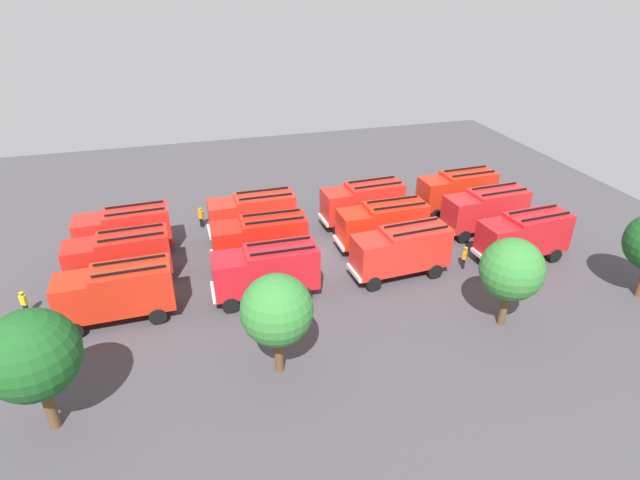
% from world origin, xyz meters
% --- Properties ---
extents(ground_plane, '(66.11, 66.11, 0.00)m').
position_xyz_m(ground_plane, '(0.00, 0.00, 0.00)').
color(ground_plane, '#423F44').
extents(fire_truck_0, '(7.31, 3.02, 3.88)m').
position_xyz_m(fire_truck_0, '(-14.34, -4.64, 2.15)').
color(fire_truck_0, red).
rests_on(fire_truck_0, ground).
extents(fire_truck_1, '(7.32, 3.06, 3.88)m').
position_xyz_m(fire_truck_1, '(-5.12, -4.41, 2.15)').
color(fire_truck_1, red).
rests_on(fire_truck_1, ground).
extents(fire_truck_2, '(7.23, 2.83, 3.88)m').
position_xyz_m(fire_truck_2, '(4.47, -4.64, 2.15)').
color(fire_truck_2, red).
rests_on(fire_truck_2, ground).
extents(fire_truck_3, '(7.31, 3.05, 3.88)m').
position_xyz_m(fire_truck_3, '(14.52, -4.42, 2.15)').
color(fire_truck_3, red).
rests_on(fire_truck_3, ground).
extents(fire_truck_4, '(7.32, 3.07, 3.88)m').
position_xyz_m(fire_truck_4, '(-14.54, -0.19, 2.15)').
color(fire_truck_4, red).
rests_on(fire_truck_4, ground).
extents(fire_truck_5, '(7.24, 2.86, 3.88)m').
position_xyz_m(fire_truck_5, '(-5.15, 0.02, 2.15)').
color(fire_truck_5, red).
rests_on(fire_truck_5, ground).
extents(fire_truck_6, '(7.23, 2.84, 3.88)m').
position_xyz_m(fire_truck_6, '(4.61, -0.15, 2.15)').
color(fire_truck_6, red).
rests_on(fire_truck_6, ground).
extents(fire_truck_7, '(7.29, 2.99, 3.88)m').
position_xyz_m(fire_truck_7, '(14.62, -0.24, 2.15)').
color(fire_truck_7, red).
rests_on(fire_truck_7, ground).
extents(fire_truck_8, '(7.34, 3.13, 3.88)m').
position_xyz_m(fire_truck_8, '(-14.75, 4.76, 2.15)').
color(fire_truck_8, red).
rests_on(fire_truck_8, ground).
extents(fire_truck_9, '(7.35, 3.15, 3.88)m').
position_xyz_m(fire_truck_9, '(-4.84, 4.36, 2.15)').
color(fire_truck_9, red).
rests_on(fire_truck_9, ground).
extents(fire_truck_10, '(7.23, 2.82, 3.88)m').
position_xyz_m(fire_truck_10, '(5.00, 4.43, 2.15)').
color(fire_truck_10, red).
rests_on(fire_truck_10, ground).
extents(fire_truck_11, '(7.26, 2.90, 3.88)m').
position_xyz_m(fire_truck_11, '(14.52, 4.39, 2.15)').
color(fire_truck_11, red).
rests_on(fire_truck_11, ground).
extents(firefighter_0, '(0.48, 0.43, 1.62)m').
position_xyz_m(firefighter_0, '(-14.75, -2.10, 0.90)').
color(firefighter_0, black).
rests_on(firefighter_0, ground).
extents(firefighter_1, '(0.46, 0.47, 1.76)m').
position_xyz_m(firefighter_1, '(-9.90, 4.74, 0.99)').
color(firefighter_1, black).
rests_on(firefighter_1, ground).
extents(firefighter_2, '(0.47, 0.46, 1.78)m').
position_xyz_m(firefighter_2, '(8.56, -7.70, 1.01)').
color(firefighter_2, black).
rests_on(firefighter_2, ground).
extents(firefighter_3, '(0.48, 0.42, 1.73)m').
position_xyz_m(firefighter_3, '(20.51, 2.22, 0.97)').
color(firefighter_3, black).
rests_on(firefighter_3, ground).
extents(firefighter_4, '(0.45, 0.48, 1.76)m').
position_xyz_m(firefighter_4, '(5.68, 2.51, 0.99)').
color(firefighter_4, black).
rests_on(firefighter_4, ground).
extents(tree_1, '(3.84, 3.84, 5.95)m').
position_xyz_m(tree_1, '(-8.74, 11.48, 4.01)').
color(tree_1, brown).
rests_on(tree_1, ground).
extents(tree_2, '(3.92, 3.92, 6.07)m').
position_xyz_m(tree_2, '(5.71, 11.79, 4.09)').
color(tree_2, brown).
rests_on(tree_2, ground).
extents(tree_3, '(4.30, 4.30, 6.67)m').
position_xyz_m(tree_3, '(17.18, 12.70, 4.49)').
color(tree_3, brown).
rests_on(tree_3, ground).
extents(traffic_cone_0, '(0.48, 0.48, 0.68)m').
position_xyz_m(traffic_cone_0, '(-5.56, 2.58, 0.34)').
color(traffic_cone_0, '#F2600C').
rests_on(traffic_cone_0, ground).
extents(traffic_cone_1, '(0.40, 0.40, 0.56)m').
position_xyz_m(traffic_cone_1, '(-5.73, 2.45, 0.28)').
color(traffic_cone_1, '#F2600C').
rests_on(traffic_cone_1, ground).
extents(traffic_cone_2, '(0.51, 0.51, 0.73)m').
position_xyz_m(traffic_cone_2, '(0.76, -6.83, 0.37)').
color(traffic_cone_2, '#F2600C').
rests_on(traffic_cone_2, ground).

